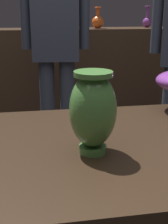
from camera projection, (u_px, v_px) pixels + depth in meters
back_display_shelf at (43, 82)px, 3.00m from camera, size 2.60×0.40×0.99m
vase_centerpiece at (93, 110)px, 0.76m from camera, size 0.12×0.12×0.21m
shelf_vase_far_right at (147, 21)px, 3.05m from camera, size 0.09×0.09×0.20m
shelf_vase_center at (41, 21)px, 2.75m from camera, size 0.07×0.07×0.14m
shelf_vase_right at (98, 21)px, 2.86m from camera, size 0.11×0.11×0.19m
visitor_center_back at (56, 38)px, 2.16m from camera, size 0.47×0.22×1.64m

